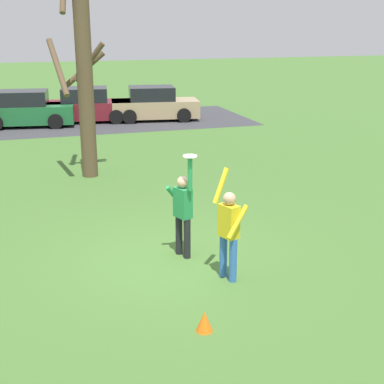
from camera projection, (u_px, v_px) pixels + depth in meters
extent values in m
plane|color=#426B2D|center=(171.00, 260.00, 10.75)|extent=(120.00, 120.00, 0.00)
cylinder|color=black|center=(179.00, 235.00, 10.94)|extent=(0.14, 0.14, 0.82)
cylinder|color=black|center=(187.00, 238.00, 10.74)|extent=(0.14, 0.14, 0.82)
cube|color=#238447|center=(183.00, 203.00, 10.63)|extent=(0.34, 0.42, 0.60)
sphere|color=tan|center=(183.00, 182.00, 10.51)|extent=(0.23, 0.23, 0.23)
cylinder|color=#238447|center=(176.00, 198.00, 10.78)|extent=(0.47, 0.25, 0.58)
cylinder|color=#238447|center=(190.00, 174.00, 10.28)|extent=(0.09, 0.09, 0.66)
cylinder|color=#3366B7|center=(233.00, 260.00, 9.76)|extent=(0.14, 0.14, 0.82)
cylinder|color=#3366B7|center=(223.00, 256.00, 9.95)|extent=(0.14, 0.14, 0.82)
cube|color=gold|center=(229.00, 221.00, 9.64)|extent=(0.34, 0.42, 0.60)
sphere|color=tan|center=(229.00, 199.00, 9.52)|extent=(0.23, 0.23, 0.23)
cylinder|color=gold|center=(238.00, 222.00, 9.46)|extent=(0.47, 0.25, 0.58)
cylinder|color=gold|center=(221.00, 186.00, 9.63)|extent=(0.35, 0.19, 0.65)
cylinder|color=white|center=(190.00, 156.00, 10.17)|extent=(0.27, 0.27, 0.02)
cube|color=#1E6633|center=(28.00, 114.00, 24.61)|extent=(4.31, 2.37, 0.80)
cube|color=black|center=(23.00, 98.00, 24.37)|extent=(2.31, 1.92, 0.64)
cylinder|color=black|center=(58.00, 115.00, 25.72)|extent=(0.68, 0.31, 0.66)
cylinder|color=black|center=(55.00, 121.00, 24.00)|extent=(0.68, 0.31, 0.66)
cylinder|color=black|center=(2.00, 116.00, 25.34)|extent=(0.68, 0.31, 0.66)
cube|color=maroon|center=(88.00, 110.00, 25.76)|extent=(4.31, 2.37, 0.80)
cube|color=black|center=(84.00, 95.00, 25.52)|extent=(2.31, 1.92, 0.64)
cylinder|color=black|center=(115.00, 111.00, 26.88)|extent=(0.68, 0.31, 0.66)
cylinder|color=black|center=(116.00, 117.00, 25.16)|extent=(0.68, 0.31, 0.66)
cylinder|color=black|center=(62.00, 112.00, 26.49)|extent=(0.68, 0.31, 0.66)
cylinder|color=black|center=(60.00, 118.00, 24.77)|extent=(0.68, 0.31, 0.66)
cube|color=tan|center=(155.00, 108.00, 26.19)|extent=(4.31, 2.37, 0.80)
cube|color=black|center=(152.00, 93.00, 25.95)|extent=(2.31, 1.92, 0.64)
cylinder|color=black|center=(179.00, 110.00, 27.31)|extent=(0.68, 0.31, 0.66)
cylinder|color=black|center=(184.00, 115.00, 25.59)|extent=(0.68, 0.31, 0.66)
cylinder|color=black|center=(128.00, 111.00, 26.92)|extent=(0.68, 0.31, 0.66)
cylinder|color=black|center=(130.00, 117.00, 25.20)|extent=(0.68, 0.31, 0.66)
cube|color=#38383D|center=(58.00, 124.00, 25.33)|extent=(18.01, 6.40, 0.01)
cylinder|color=brown|center=(85.00, 88.00, 15.90)|extent=(0.47, 0.47, 5.31)
cylinder|color=brown|center=(89.00, 62.00, 16.11)|extent=(0.98, 0.60, 1.19)
cylinder|color=brown|center=(84.00, 70.00, 16.32)|extent=(1.31, 0.28, 1.11)
cylinder|color=brown|center=(58.00, 67.00, 15.37)|extent=(0.47, 1.65, 1.55)
cone|color=orange|center=(204.00, 321.00, 8.23)|extent=(0.26, 0.26, 0.32)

